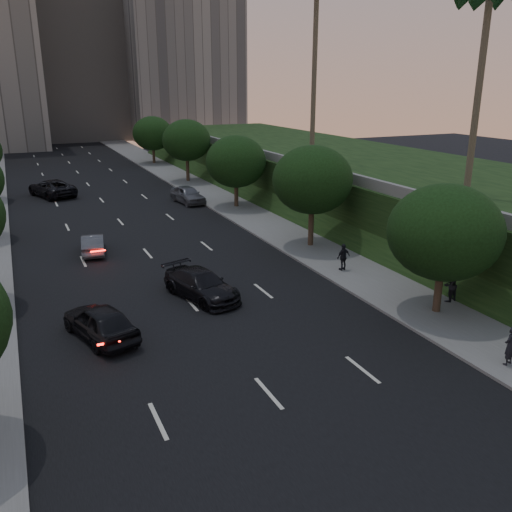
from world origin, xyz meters
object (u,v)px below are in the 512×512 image
sedan_near_right (201,285)px  sedan_far_left (52,188)px  sedan_far_right (188,195)px  sedan_near_left (100,322)px  sedan_mid_left (93,244)px  pedestrian_b (450,285)px  pedestrian_a (510,346)px  pedestrian_c (343,257)px

sedan_near_right → sedan_far_left: bearing=82.5°
sedan_far_left → sedan_far_right: bearing=123.7°
sedan_near_left → sedan_far_left: sedan_far_left is taller
sedan_near_right → sedan_near_left: bearing=-171.1°
sedan_near_left → sedan_mid_left: bearing=-113.7°
pedestrian_b → sedan_far_right: bearing=-89.1°
sedan_mid_left → pedestrian_a: size_ratio=2.45×
sedan_near_right → sedan_far_right: size_ratio=1.08×
sedan_mid_left → sedan_near_left: bearing=91.2°
sedan_far_left → pedestrian_b: (15.70, -36.10, 0.18)m
sedan_near_left → sedan_far_right: size_ratio=0.99×
sedan_far_left → sedan_near_right: size_ratio=1.21×
sedan_near_right → pedestrian_a: 14.38m
sedan_near_left → pedestrian_a: pedestrian_a is taller
sedan_mid_left → sedan_far_right: 15.73m
sedan_mid_left → sedan_far_left: bearing=-79.4°
sedan_far_right → sedan_near_right: bearing=-113.8°
sedan_far_right → sedan_near_left: bearing=-123.4°
sedan_far_left → sedan_near_right: 30.67m
sedan_far_left → pedestrian_a: 43.96m
sedan_far_right → sedan_mid_left: bearing=-138.2°
sedan_near_left → pedestrian_a: 16.58m
sedan_mid_left → sedan_near_right: sedan_near_right is taller
sedan_far_left → pedestrian_b: bearing=93.9°
sedan_near_left → sedan_far_left: size_ratio=0.76×
sedan_near_left → sedan_far_right: 27.28m
sedan_near_left → sedan_near_right: (5.43, 2.57, -0.05)m
sedan_near_right → pedestrian_b: (10.94, -5.80, 0.29)m
sedan_far_right → pedestrian_a: size_ratio=2.89×
pedestrian_a → pedestrian_b: (2.48, 5.82, 0.07)m
sedan_far_left → pedestrian_c: bearing=94.7°
sedan_mid_left → pedestrian_b: size_ratio=2.25×
sedan_near_left → sedan_near_right: 6.01m
pedestrian_b → sedan_near_left: bearing=-19.8°
pedestrian_a → pedestrian_b: bearing=-128.0°
sedan_near_left → sedan_mid_left: size_ratio=1.17×
sedan_near_left → pedestrian_b: bearing=152.1°
sedan_mid_left → sedan_far_right: size_ratio=0.85×
pedestrian_a → pedestrian_b: pedestrian_b is taller
pedestrian_b → pedestrian_a: bearing=58.2°
sedan_near_right → sedan_far_right: sedan_far_right is taller
sedan_mid_left → sedan_near_right: size_ratio=0.79×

